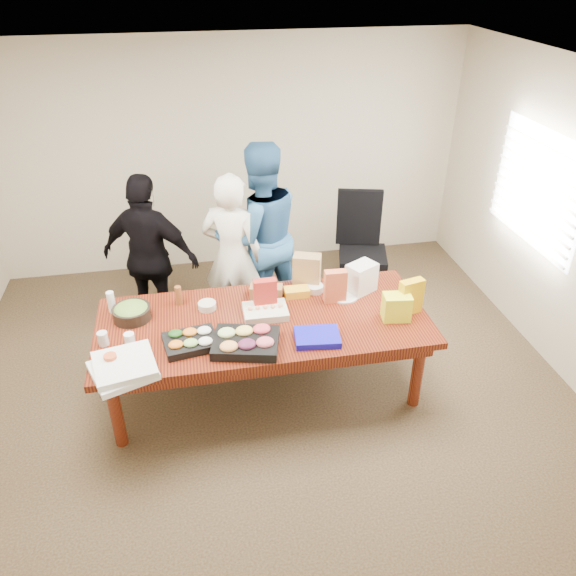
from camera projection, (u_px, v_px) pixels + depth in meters
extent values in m
cube|color=#47301E|center=(266.00, 388.00, 5.16)|extent=(5.50, 5.00, 0.02)
cube|color=white|center=(257.00, 78.00, 3.73)|extent=(5.50, 5.00, 0.02)
cube|color=beige|center=(230.00, 157.00, 6.54)|extent=(5.50, 0.04, 2.70)
cube|color=beige|center=(350.00, 537.00, 2.35)|extent=(5.50, 0.04, 2.70)
cube|color=beige|center=(574.00, 229.00, 4.88)|extent=(0.04, 5.00, 2.70)
cube|color=white|center=(537.00, 188.00, 5.30)|extent=(0.03, 1.40, 1.10)
cube|color=beige|center=(533.00, 189.00, 5.30)|extent=(0.04, 1.36, 1.00)
cube|color=#4C1C0F|center=(265.00, 355.00, 4.96)|extent=(2.80, 1.20, 0.75)
cube|color=black|center=(363.00, 252.00, 6.16)|extent=(0.72, 0.72, 1.17)
imported|color=beige|center=(233.00, 257.00, 5.49)|extent=(0.74, 0.63, 1.71)
imported|color=#285684|center=(259.00, 236.00, 5.63)|extent=(1.08, 0.92, 1.93)
imported|color=black|center=(151.00, 257.00, 5.50)|extent=(1.08, 0.80, 1.70)
cube|color=black|center=(191.00, 342.00, 4.44)|extent=(0.46, 0.39, 0.06)
cube|color=black|center=(246.00, 343.00, 4.42)|extent=(0.59, 0.51, 0.08)
cube|color=beige|center=(265.00, 312.00, 4.81)|extent=(0.38, 0.29, 0.07)
cylinder|color=black|center=(132.00, 313.00, 4.75)|extent=(0.39, 0.39, 0.10)
cube|color=#1210BF|center=(317.00, 337.00, 4.51)|extent=(0.39, 0.31, 0.05)
cube|color=#B3261F|center=(265.00, 295.00, 4.83)|extent=(0.20, 0.08, 0.29)
cube|color=#EDB40D|center=(411.00, 297.00, 4.78)|extent=(0.23, 0.13, 0.32)
cube|color=#C75B37|center=(335.00, 286.00, 4.93)|extent=(0.20, 0.10, 0.30)
cylinder|color=white|center=(264.00, 289.00, 5.03)|extent=(0.10, 0.10, 0.15)
cylinder|color=gold|center=(266.00, 290.00, 5.01)|extent=(0.07, 0.07, 0.16)
cylinder|color=brown|center=(179.00, 296.00, 4.92)|extent=(0.06, 0.06, 0.18)
cylinder|color=white|center=(111.00, 302.00, 4.82)|extent=(0.08, 0.08, 0.19)
cube|color=gold|center=(297.00, 292.00, 5.07)|extent=(0.23, 0.13, 0.07)
cube|color=olive|center=(266.00, 292.00, 5.04)|extent=(0.31, 0.19, 0.12)
cube|color=olive|center=(307.00, 271.00, 5.14)|extent=(0.28, 0.22, 0.32)
cylinder|color=#CE5127|center=(111.00, 362.00, 4.18)|extent=(0.10, 0.10, 0.13)
cylinder|color=white|center=(130.00, 340.00, 4.43)|extent=(0.09, 0.09, 0.11)
cylinder|color=silver|center=(103.00, 339.00, 4.44)|extent=(0.10, 0.10, 0.11)
cube|color=white|center=(123.00, 371.00, 4.15)|extent=(0.56, 0.56, 0.05)
cube|color=white|center=(124.00, 365.00, 4.14)|extent=(0.51, 0.51, 0.05)
cylinder|color=white|center=(344.00, 296.00, 5.07)|extent=(0.33, 0.33, 0.02)
cylinder|color=silver|center=(356.00, 283.00, 5.27)|extent=(0.29, 0.29, 0.01)
cylinder|color=silver|center=(314.00, 288.00, 5.14)|extent=(0.19, 0.19, 0.06)
cylinder|color=beige|center=(207.00, 306.00, 4.89)|extent=(0.20, 0.20, 0.06)
cube|color=silver|center=(361.00, 278.00, 5.09)|extent=(0.31, 0.28, 0.27)
cube|color=#F0FF25|center=(397.00, 307.00, 4.72)|extent=(0.25, 0.19, 0.23)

